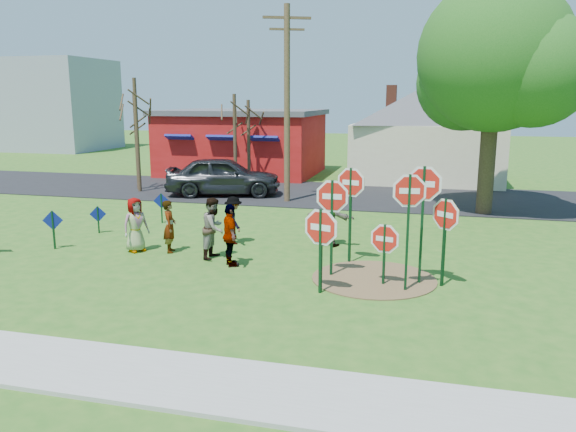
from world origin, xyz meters
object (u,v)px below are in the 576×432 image
at_px(stop_sign_a, 321,233).
at_px(leafy_tree, 498,64).
at_px(utility_pole, 287,101).
at_px(person_a, 136,225).
at_px(person_b, 170,226).
at_px(stop_sign_d, 423,195).
at_px(suv, 223,176).
at_px(stop_sign_b, 351,191).
at_px(stop_sign_c, 409,205).

relative_size(stop_sign_a, leafy_tree, 0.24).
bearing_deg(utility_pole, person_a, -104.34).
bearing_deg(person_a, person_b, -46.95).
bearing_deg(person_b, leafy_tree, -68.96).
bearing_deg(person_b, stop_sign_d, -118.50).
relative_size(suv, utility_pole, 0.64).
bearing_deg(leafy_tree, stop_sign_a, -113.53).
bearing_deg(stop_sign_d, suv, 134.87).
relative_size(stop_sign_b, stop_sign_c, 0.95).
xyz_separation_m(stop_sign_c, person_a, (-8.12, 1.64, -1.28)).
relative_size(stop_sign_a, stop_sign_b, 0.77).
relative_size(stop_sign_c, leafy_tree, 0.33).
bearing_deg(stop_sign_a, suv, 137.92).
bearing_deg(stop_sign_b, suv, 143.64).
distance_m(stop_sign_b, leafy_tree, 10.05).
bearing_deg(person_b, stop_sign_c, -123.91).
bearing_deg(stop_sign_d, leafy_tree, 80.12).
bearing_deg(leafy_tree, stop_sign_d, -104.33).
height_order(stop_sign_d, person_b, stop_sign_d).
relative_size(stop_sign_d, leafy_tree, 0.34).
height_order(stop_sign_b, stop_sign_c, stop_sign_c).
bearing_deg(suv, utility_pole, -118.22).
bearing_deg(suv, stop_sign_d, -154.14).
distance_m(stop_sign_b, person_b, 5.57).
xyz_separation_m(stop_sign_a, leafy_tree, (4.74, 10.88, 4.40)).
bearing_deg(leafy_tree, stop_sign_b, -118.44).
relative_size(stop_sign_a, person_b, 1.38).
bearing_deg(stop_sign_a, person_b, 172.17).
xyz_separation_m(person_b, suv, (-2.01, 9.88, 0.16)).
xyz_separation_m(person_a, person_b, (1.03, 0.18, -0.03)).
xyz_separation_m(stop_sign_b, leafy_tree, (4.43, 8.17, 3.80)).
distance_m(stop_sign_c, stop_sign_d, 0.74).
height_order(stop_sign_c, person_b, stop_sign_c).
distance_m(stop_sign_b, stop_sign_c, 2.65).
xyz_separation_m(stop_sign_b, stop_sign_d, (1.98, -1.42, 0.21)).
height_order(stop_sign_a, person_b, stop_sign_a).
distance_m(stop_sign_d, utility_pole, 12.11).
relative_size(stop_sign_c, person_b, 1.88).
relative_size(stop_sign_c, suv, 0.56).
bearing_deg(person_b, suv, -7.95).
relative_size(stop_sign_d, suv, 0.58).
height_order(stop_sign_b, suv, stop_sign_b).
relative_size(utility_pole, leafy_tree, 0.93).
bearing_deg(utility_pole, stop_sign_a, -71.84).
xyz_separation_m(stop_sign_a, stop_sign_d, (2.29, 1.29, 0.80)).
height_order(stop_sign_b, person_a, stop_sign_b).
bearing_deg(suv, stop_sign_c, -156.69).
xyz_separation_m(stop_sign_b, suv, (-7.44, 9.64, -1.10)).
height_order(person_a, utility_pole, utility_pole).
bearing_deg(person_b, utility_pole, -27.82).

